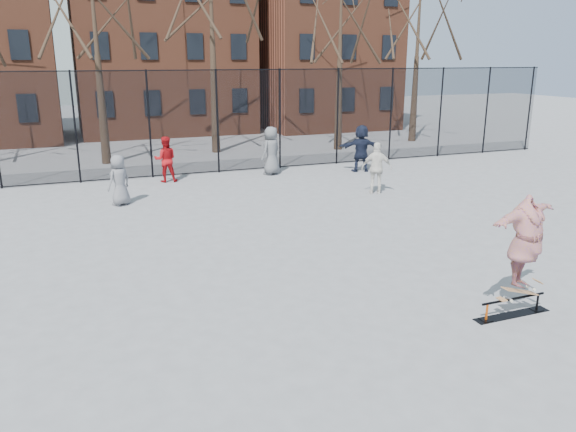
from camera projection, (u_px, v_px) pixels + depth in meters
name	position (u px, v px, depth m)	size (l,w,h in m)	color
ground	(337.00, 307.00, 10.28)	(100.00, 100.00, 0.00)	slate
skate_rail	(512.00, 308.00, 9.91)	(1.53, 0.23, 0.34)	black
skateboard	(519.00, 294.00, 9.89)	(0.79, 0.19, 0.09)	#9E6B3F
skater	(525.00, 248.00, 9.65)	(2.02, 0.55, 1.64)	#6C3E9B
bystander_grey	(119.00, 180.00, 17.20)	(0.77, 0.50, 1.57)	slate
bystander_red	(166.00, 159.00, 20.44)	(0.81, 0.63, 1.67)	#A80E14
bystander_white	(377.00, 168.00, 18.63)	(1.01, 0.42, 1.73)	silver
bystander_navy	(361.00, 148.00, 22.30)	(1.73, 0.55, 1.87)	black
bystander_extra	(271.00, 151.00, 21.71)	(0.91, 0.59, 1.86)	#5B5C5F
fence	(186.00, 122.00, 21.36)	(34.03, 0.07, 4.00)	black
rowhouses	(150.00, 28.00, 32.17)	(29.00, 7.00, 13.00)	brown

